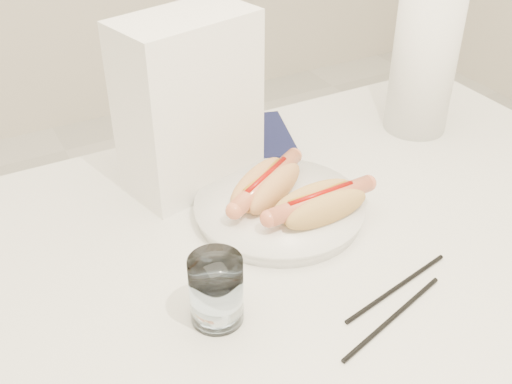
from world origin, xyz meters
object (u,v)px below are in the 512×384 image
table (295,285)px  hotdog_right (320,204)px  water_glass (216,290)px  napkin_box (189,104)px  paper_towel_roll (424,63)px  plate (279,210)px  hotdog_left (266,186)px

table → hotdog_right: bearing=30.3°
water_glass → napkin_box: (0.10, 0.30, 0.09)m
table → paper_towel_roll: paper_towel_roll is taller
plate → paper_towel_roll: bearing=18.5°
hotdog_left → hotdog_right: (0.04, -0.08, -0.00)m
table → hotdog_right: 0.12m
plate → hotdog_left: bearing=111.1°
hotdog_left → napkin_box: bearing=86.3°
plate → napkin_box: size_ratio=0.90×
paper_towel_roll → hotdog_right: bearing=-151.7°
water_glass → plate: bearing=40.4°
table → water_glass: (-0.15, -0.06, 0.10)m
plate → water_glass: bearing=-139.6°
hotdog_left → water_glass: 0.24m
water_glass → hotdog_left: bearing=46.3°
hotdog_left → napkin_box: napkin_box is taller
hotdog_right → paper_towel_roll: size_ratio=0.68×
paper_towel_roll → plate: bearing=-161.5°
plate → napkin_box: (-0.07, 0.15, 0.13)m
plate → hotdog_right: bearing=-57.6°
water_glass → paper_towel_roll: bearing=26.6°
plate → water_glass: water_glass is taller
plate → hotdog_right: (0.03, -0.05, 0.03)m
plate → paper_towel_roll: size_ratio=0.96×
table → paper_towel_roll: bearing=28.6°
plate → hotdog_left: size_ratio=1.51×
table → hotdog_left: size_ratio=7.43×
water_glass → napkin_box: bearing=71.5°
hotdog_right → water_glass: 0.23m
hotdog_right → water_glass: water_glass is taller
hotdog_left → paper_towel_roll: size_ratio=0.64×
table → hotdog_right: (0.06, 0.03, 0.10)m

